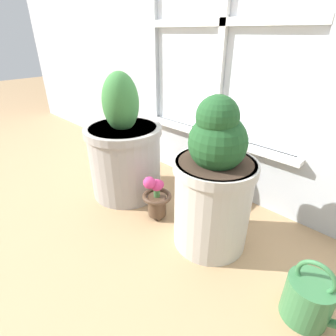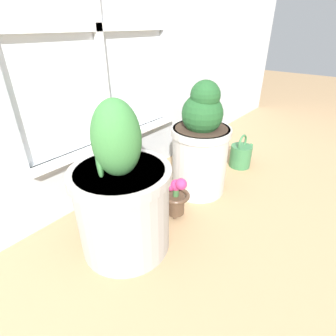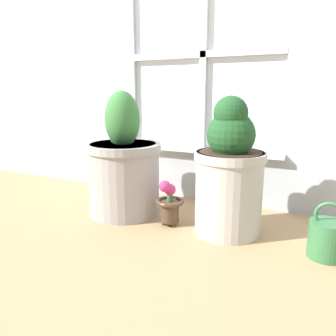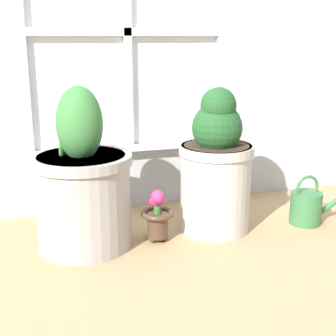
# 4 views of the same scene
# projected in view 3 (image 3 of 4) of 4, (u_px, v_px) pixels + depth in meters

# --- Properties ---
(ground_plane) EXTENTS (10.00, 10.00, 0.00)m
(ground_plane) POSITION_uv_depth(u_px,v_px,m) (159.00, 232.00, 1.54)
(ground_plane) COLOR tan
(potted_plant_left) EXTENTS (0.40, 0.40, 0.65)m
(potted_plant_left) POSITION_uv_depth(u_px,v_px,m) (124.00, 168.00, 1.74)
(potted_plant_left) COLOR #9E9993
(potted_plant_left) RESTS_ON ground_plane
(potted_plant_right) EXTENTS (0.32, 0.32, 0.63)m
(potted_plant_right) POSITION_uv_depth(u_px,v_px,m) (229.00, 174.00, 1.48)
(potted_plant_right) COLOR #B7B2A8
(potted_plant_right) RESTS_ON ground_plane
(flower_vase) EXTENTS (0.14, 0.14, 0.23)m
(flower_vase) POSITION_uv_depth(u_px,v_px,m) (169.00, 203.00, 1.60)
(flower_vase) COLOR #473323
(flower_vase) RESTS_ON ground_plane
(watering_can) EXTENTS (0.25, 0.14, 0.23)m
(watering_can) POSITION_uv_depth(u_px,v_px,m) (328.00, 239.00, 1.29)
(watering_can) COLOR #336B3D
(watering_can) RESTS_ON ground_plane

